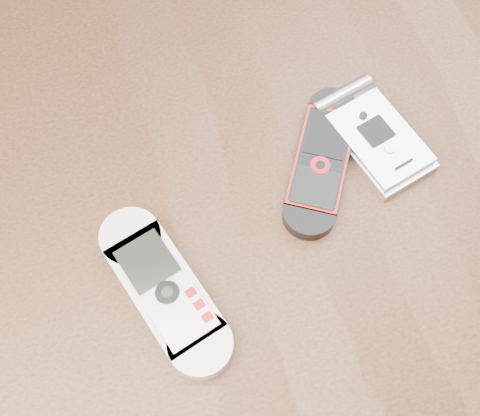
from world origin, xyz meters
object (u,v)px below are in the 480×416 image
object	(u,v)px
nokia_black_red	(321,160)
motorola_razr	(377,138)
table	(235,260)
nokia_white	(164,290)

from	to	relation	value
nokia_black_red	motorola_razr	world-z (taller)	motorola_razr
table	nokia_black_red	bearing A→B (deg)	16.06
table	nokia_white	bearing A→B (deg)	-144.98
table	motorola_razr	world-z (taller)	motorola_razr
motorola_razr	nokia_white	bearing A→B (deg)	-174.44
table	nokia_black_red	distance (m)	0.14
table	nokia_white	distance (m)	0.14
nokia_black_red	nokia_white	bearing A→B (deg)	-123.68
table	motorola_razr	size ratio (longest dim) A/B	10.76
table	nokia_black_red	world-z (taller)	nokia_black_red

